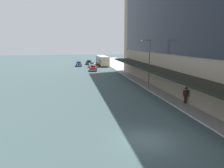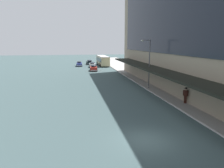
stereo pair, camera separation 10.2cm
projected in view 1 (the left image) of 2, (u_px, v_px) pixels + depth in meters
ground at (146, 140)px, 16.19m from camera, size 240.00×240.00×0.00m
transit_bus_kerbside_front at (102, 60)px, 68.56m from camera, size 2.96×11.27×3.07m
sedan_second_near at (92, 65)px, 64.41m from camera, size 1.95×4.31×1.58m
sedan_oncoming_rear at (89, 62)px, 72.50m from camera, size 2.02×4.46×1.61m
sedan_lead_near at (79, 64)px, 67.35m from camera, size 1.78×4.67×1.59m
sedan_lead_mid at (93, 68)px, 56.01m from camera, size 2.03×4.51×1.65m
pedestrian_at_kerb at (186, 95)px, 25.35m from camera, size 0.51×0.43×1.86m
street_lamp at (148, 61)px, 32.97m from camera, size 1.50×0.28×7.45m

